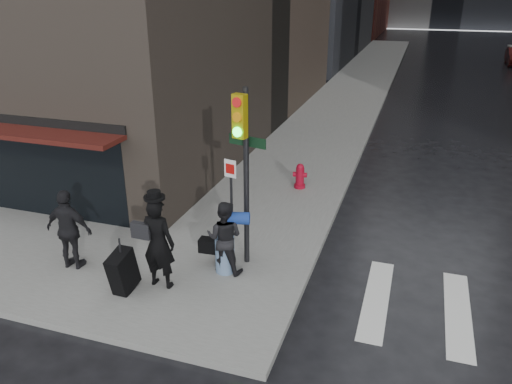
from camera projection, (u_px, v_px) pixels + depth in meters
The scene contains 7 objects.
ground at pixel (204, 294), 10.58m from camera, with size 140.00×140.00×0.00m, color black.
sidewalk_left at pixel (363, 79), 34.20m from camera, with size 4.00×50.00×0.15m, color slate.
man_overcoat at pixel (151, 247), 10.26m from camera, with size 1.16×1.10×2.21m.
man_jeans at pixel (224, 237), 10.85m from camera, with size 1.21×0.69×1.68m.
man_greycoat at pixel (69, 230), 10.98m from camera, with size 1.11×0.51×1.87m.
traffic_light at pixel (242, 155), 10.51m from camera, with size 0.99×0.56×4.03m.
fire_hydrant at pixel (300, 177), 15.60m from camera, with size 0.45×0.35×0.79m.
Camera 1 is at (3.85, -8.12, 6.09)m, focal length 35.00 mm.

